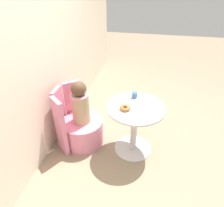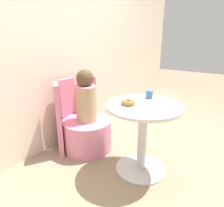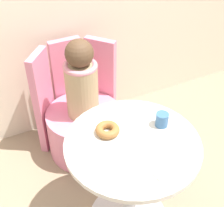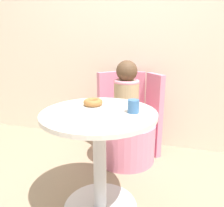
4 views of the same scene
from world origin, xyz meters
name	(u,v)px [view 2 (image 2 of 4)]	position (x,y,z in m)	size (l,w,h in m)	color
ground_plane	(146,173)	(0.00, 0.00, 0.00)	(12.00, 12.00, 0.00)	gray
back_wall	(52,36)	(0.00, 1.13, 1.20)	(6.00, 0.06, 2.40)	beige
round_table	(143,127)	(0.02, 0.07, 0.44)	(0.66, 0.66, 0.65)	silver
tub_chair	(87,135)	(0.03, 0.73, 0.17)	(0.52, 0.52, 0.34)	pink
booth_backrest	(72,113)	(0.03, 0.95, 0.38)	(0.62, 0.23, 0.76)	pink
child_figure	(86,97)	(0.03, 0.73, 0.60)	(0.22, 0.22, 0.55)	tan
donut	(128,102)	(-0.06, 0.18, 0.67)	(0.12, 0.12, 0.04)	#9E6633
cup	(149,95)	(0.21, 0.11, 0.69)	(0.06, 0.06, 0.07)	#386699
paper_napkin	(166,107)	(0.07, -0.11, 0.65)	(0.16, 0.16, 0.01)	white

